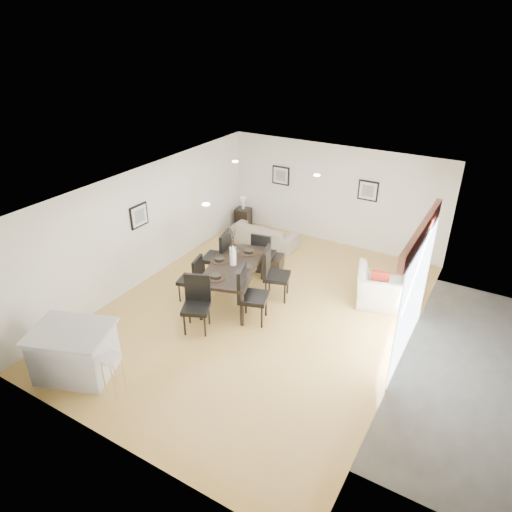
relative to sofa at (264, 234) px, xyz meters
The scene contains 26 objects.
ground 3.35m from the sofa, 62.18° to the right, with size 8.00×8.00×0.00m, color tan.
wall_back 2.16m from the sofa, 33.91° to the left, with size 6.00×0.04×2.70m, color white.
wall_front 7.21m from the sofa, 77.37° to the right, with size 6.00×0.04×2.70m, color white.
wall_left 3.46m from the sofa, 116.03° to the right, with size 0.04×8.00×2.70m, color white.
wall_right 5.54m from the sofa, 32.94° to the right, with size 0.04×8.00×2.70m, color white.
ceiling 4.13m from the sofa, 62.18° to the right, with size 6.00×8.00×0.02m, color white.
sofa is the anchor object (origin of this frame).
armchair 3.98m from the sofa, 19.54° to the right, with size 1.22×1.06×0.79m, color beige.
dining_table 2.92m from the sofa, 73.79° to the right, with size 1.56×2.23×0.84m.
dining_chair_wnear 3.27m from the sofa, 88.54° to the right, with size 0.57×0.57×1.04m.
dining_chair_wfar 2.28m from the sofa, 87.42° to the right, with size 0.66×0.66×1.24m.
dining_chair_enear 3.66m from the sofa, 65.41° to the right, with size 0.69×0.69×1.22m.
dining_chair_efar 2.78m from the sofa, 56.54° to the right, with size 0.67×0.67×1.19m.
dining_chair_head 4.11m from the sofa, 79.26° to the right, with size 0.68×0.68×1.15m.
dining_chair_foot 1.75m from the sofa, 61.53° to the right, with size 0.56×0.56×1.09m.
vase 3.02m from the sofa, 73.79° to the right, with size 1.11×1.70×0.86m.
coffee_table 1.45m from the sofa, 60.09° to the right, with size 0.90×0.54×0.36m, color black.
side_table 1.30m from the sofa, 147.37° to the left, with size 0.41×0.41×0.55m, color black.
table_lamp 1.40m from the sofa, 147.37° to the left, with size 0.18×0.18×0.35m.
cushion 3.93m from the sofa, 21.65° to the right, with size 0.37×0.12×0.37m, color maroon.
kitchen_island 6.19m from the sofa, 92.26° to the right, with size 1.58×1.41×0.92m.
bar_stool 6.23m from the sofa, 83.88° to the right, with size 0.34×0.34×0.75m.
framed_print_back_left 1.71m from the sofa, 92.36° to the left, with size 0.52×0.04×0.52m.
framed_print_back_right 2.99m from the sofa, 22.48° to the left, with size 0.52×0.04×0.52m.
framed_print_left_wall 3.72m from the sofa, 114.12° to the right, with size 0.04×0.52×0.52m.
sliding_door 5.42m from the sofa, 30.44° to the right, with size 0.12×2.70×2.57m.
Camera 1 is at (4.01, -6.97, 5.55)m, focal length 32.00 mm.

